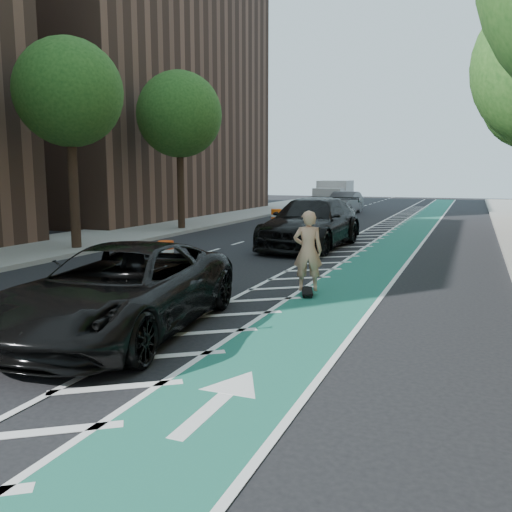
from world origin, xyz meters
The scene contains 19 objects.
ground centered at (0.00, 0.00, 0.00)m, with size 120.00×120.00×0.00m, color black.
bike_lane centered at (3.00, 10.00, 0.01)m, with size 2.00×90.00×0.01m, color #1C624D.
buffer_strip centered at (1.50, 10.00, 0.01)m, with size 1.40×90.00×0.01m, color silver.
sidewalk_left centered at (-9.50, 10.00, 0.07)m, with size 5.00×90.00×0.15m, color gray.
curb_right centered at (7.05, 10.00, 0.08)m, with size 0.12×90.00×0.16m, color gray.
curb_left centered at (-7.05, 10.00, 0.08)m, with size 0.12×90.00×0.16m, color gray.
building_left_far centered at (-17.50, 24.00, 9.00)m, with size 14.00×22.00×18.00m, color brown.
tree_l_c centered at (-7.90, 8.00, 5.77)m, with size 4.20×4.20×7.90m.
tree_l_d centered at (-7.90, 16.00, 5.77)m, with size 4.20×4.20×7.90m.
skateboard centered at (2.30, 3.68, 0.10)m, with size 0.52×0.93×0.12m.
skateboarder centered at (2.30, 3.68, 1.08)m, with size 0.70×0.46×1.93m, color tan.
suv_near centered at (0.00, -0.54, 0.81)m, with size 2.69×5.83×1.62m, color black.
suv_far centered at (0.00, 11.97, 0.97)m, with size 2.72×6.70×1.94m, color black.
car_silver centered at (-4.28, 25.32, 0.68)m, with size 1.61×4.00×1.36m, color #A1A1A6.
car_grey centered at (-2.80, 30.15, 0.80)m, with size 1.69×4.84×1.59m, color #56565B.
box_truck centered at (-5.15, 36.54, 1.05)m, with size 2.64×5.56×2.28m.
barrel_a centered at (-2.86, 5.71, 0.40)m, with size 0.62×0.62×0.84m.
barrel_b centered at (-1.80, 12.24, 0.41)m, with size 0.64×0.64×0.87m.
barrel_c centered at (-4.00, 19.00, 0.47)m, with size 0.73×0.73×0.99m.
Camera 1 is at (5.92, -8.64, 2.92)m, focal length 38.00 mm.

